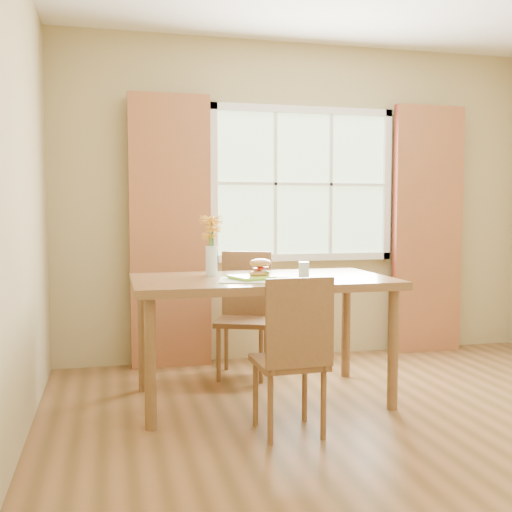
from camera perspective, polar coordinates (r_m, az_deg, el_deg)
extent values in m
cube|color=brown|center=(3.70, 13.80, -16.06)|extent=(4.20, 3.80, 0.02)
cube|color=tan|center=(5.24, 4.33, 5.17)|extent=(4.20, 0.02, 2.70)
cube|color=tan|center=(3.11, -22.81, 5.41)|extent=(0.02, 3.80, 2.70)
cube|color=#B0D9A4|center=(5.22, 4.45, 6.82)|extent=(1.50, 0.02, 1.20)
cube|color=white|center=(5.25, 4.59, 13.72)|extent=(1.62, 0.04, 0.06)
cube|color=white|center=(5.20, 4.51, -0.12)|extent=(1.62, 0.04, 0.06)
cube|color=white|center=(5.00, -4.03, 6.94)|extent=(0.06, 0.04, 1.32)
cube|color=white|center=(5.48, 12.37, 6.62)|extent=(0.06, 0.04, 1.32)
cube|color=white|center=(5.19, 4.53, 6.84)|extent=(1.50, 0.03, 0.02)
cube|color=maroon|center=(4.88, -8.16, 2.26)|extent=(0.65, 0.08, 2.20)
cube|color=maroon|center=(5.59, 16.02, 2.40)|extent=(0.65, 0.08, 2.20)
cube|color=brown|center=(3.99, 0.56, -2.43)|extent=(1.70, 0.96, 0.05)
cylinder|color=brown|center=(3.57, -10.03, -10.10)|extent=(0.07, 0.07, 0.78)
cylinder|color=brown|center=(3.96, 12.91, -8.68)|extent=(0.07, 0.07, 0.78)
cylinder|color=brown|center=(4.33, -10.71, -7.53)|extent=(0.07, 0.07, 0.78)
cylinder|color=brown|center=(4.66, 8.55, -6.65)|extent=(0.07, 0.07, 0.78)
cube|color=brown|center=(3.48, 3.12, -10.09)|extent=(0.39, 0.39, 0.04)
cube|color=brown|center=(3.26, 4.10, -6.33)|extent=(0.38, 0.04, 0.49)
cylinder|color=brown|center=(3.35, 1.38, -14.44)|extent=(0.03, 0.03, 0.39)
cylinder|color=brown|center=(3.45, 6.44, -13.92)|extent=(0.03, 0.03, 0.39)
cylinder|color=brown|center=(3.63, -0.04, -12.93)|extent=(0.03, 0.03, 0.39)
cylinder|color=brown|center=(3.72, 4.65, -12.52)|extent=(0.03, 0.03, 0.39)
cube|color=brown|center=(4.61, -1.25, -6.28)|extent=(0.51, 0.51, 0.04)
cube|color=brown|center=(4.74, -0.92, -2.64)|extent=(0.38, 0.18, 0.51)
cylinder|color=brown|center=(4.53, -3.59, -9.35)|extent=(0.03, 0.03, 0.40)
cylinder|color=brown|center=(4.48, 0.49, -9.50)|extent=(0.03, 0.03, 0.40)
cylinder|color=brown|center=(4.83, -2.84, -8.46)|extent=(0.03, 0.03, 0.40)
cylinder|color=brown|center=(4.79, 0.97, -8.59)|extent=(0.03, 0.03, 0.40)
cube|color=#E9F2CD|center=(3.81, -0.12, -2.30)|extent=(0.51, 0.42, 0.01)
cube|color=#A8E439|center=(3.85, -0.48, -2.11)|extent=(0.31, 0.31, 0.01)
ellipsoid|color=#D58348|center=(3.86, 0.35, -1.67)|extent=(0.18, 0.16, 0.04)
ellipsoid|color=#4C8C2D|center=(3.86, 1.05, -1.49)|extent=(0.09, 0.06, 0.01)
cylinder|color=red|center=(3.86, 0.28, -1.20)|extent=(0.08, 0.08, 0.01)
cylinder|color=red|center=(3.87, 0.67, -1.08)|extent=(0.08, 0.08, 0.01)
ellipsoid|color=#D58348|center=(3.86, 0.40, -0.64)|extent=(0.18, 0.16, 0.05)
cylinder|color=silver|center=(3.97, 4.59, -1.32)|extent=(0.07, 0.07, 0.11)
cylinder|color=silver|center=(3.97, 4.59, -1.45)|extent=(0.06, 0.06, 0.09)
cylinder|color=silver|center=(4.10, -4.27, -0.46)|extent=(0.08, 0.08, 0.20)
cylinder|color=silver|center=(4.11, -4.26, -1.16)|extent=(0.07, 0.07, 0.10)
cylinder|color=#3D7028|center=(4.10, -4.27, 0.80)|extent=(0.01, 0.01, 0.38)
cylinder|color=#3D7028|center=(4.09, -4.06, 0.32)|extent=(0.01, 0.01, 0.32)
cylinder|color=#3D7028|center=(4.11, -4.45, 0.02)|extent=(0.01, 0.01, 0.27)
cylinder|color=#3D7028|center=(4.11, -4.16, 0.57)|extent=(0.01, 0.01, 0.35)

